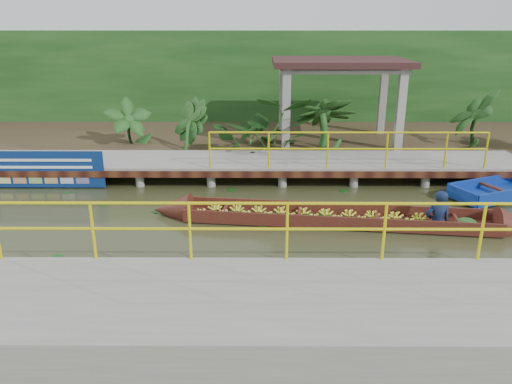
{
  "coord_description": "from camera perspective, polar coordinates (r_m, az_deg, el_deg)",
  "views": [
    {
      "loc": [
        0.33,
        -10.57,
        4.48
      ],
      "look_at": [
        0.27,
        0.5,
        0.6
      ],
      "focal_mm": 35.0,
      "sensor_mm": 36.0,
      "label": 1
    }
  ],
  "objects": [
    {
      "name": "ground",
      "position": [
        11.49,
        -1.37,
        -3.65
      ],
      "size": [
        80.0,
        80.0,
        0.0
      ],
      "primitive_type": "plane",
      "color": "#2D2F17",
      "rests_on": "ground"
    },
    {
      "name": "tropical_plants",
      "position": [
        16.29,
        7.14,
        8.23
      ],
      "size": [
        14.51,
        1.51,
        1.88
      ],
      "color": "#123A12",
      "rests_on": "ground"
    },
    {
      "name": "foliage_backdrop",
      "position": [
        20.73,
        -0.62,
        12.43
      ],
      "size": [
        30.0,
        0.8,
        4.0
      ],
      "primitive_type": "cube",
      "color": "#123A12",
      "rests_on": "ground"
    },
    {
      "name": "near_dock",
      "position": [
        7.65,
        5.44,
        -13.88
      ],
      "size": [
        18.0,
        2.4,
        1.73
      ],
      "color": "slate",
      "rests_on": "ground"
    },
    {
      "name": "far_dock",
      "position": [
        14.57,
        -0.93,
        3.36
      ],
      "size": [
        16.0,
        2.06,
        1.66
      ],
      "color": "slate",
      "rests_on": "ground"
    },
    {
      "name": "vendor_boat",
      "position": [
        11.63,
        10.94,
        -2.5
      ],
      "size": [
        8.79,
        1.87,
        1.99
      ],
      "rotation": [
        0.0,
        0.0,
        -0.12
      ],
      "color": "#37140F",
      "rests_on": "ground"
    },
    {
      "name": "land_strip",
      "position": [
        18.57,
        -0.72,
        6.06
      ],
      "size": [
        30.0,
        8.0,
        0.45
      ],
      "primitive_type": "cube",
      "color": "#322719",
      "rests_on": "ground"
    },
    {
      "name": "blue_banner",
      "position": [
        14.85,
        -23.09,
        2.41
      ],
      "size": [
        3.31,
        0.04,
        1.03
      ],
      "color": "navy",
      "rests_on": "ground"
    },
    {
      "name": "pavilion",
      "position": [
        17.17,
        9.52,
        13.49
      ],
      "size": [
        4.4,
        3.0,
        3.0
      ],
      "color": "slate",
      "rests_on": "ground"
    }
  ]
}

